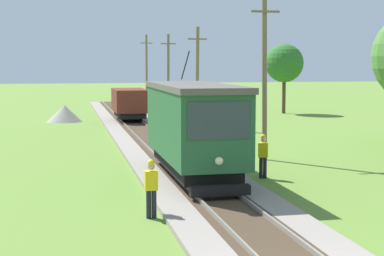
% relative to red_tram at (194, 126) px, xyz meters
% --- Properties ---
extents(red_tram, '(2.60, 8.54, 4.79)m').
position_rel_red_tram_xyz_m(red_tram, '(0.00, 0.00, 0.00)').
color(red_tram, '#235633').
rests_on(red_tram, rail_right).
extents(freight_car, '(2.40, 5.20, 2.31)m').
position_rel_red_tram_xyz_m(freight_car, '(-0.00, 23.80, -0.64)').
color(freight_car, maroon).
rests_on(freight_car, rail_right).
extents(utility_pole_near_tram, '(1.40, 0.57, 8.01)m').
position_rel_red_tram_xyz_m(utility_pole_near_tram, '(4.46, 4.73, 1.91)').
color(utility_pole_near_tram, '#7A664C').
rests_on(utility_pole_near_tram, ground).
extents(utility_pole_mid, '(1.40, 0.53, 7.19)m').
position_rel_red_tram_xyz_m(utility_pole_mid, '(4.46, 19.74, 1.50)').
color(utility_pole_mid, '#7A664C').
rests_on(utility_pole_mid, ground).
extents(utility_pole_far, '(1.40, 0.45, 7.24)m').
position_rel_red_tram_xyz_m(utility_pole_far, '(4.46, 32.24, 1.52)').
color(utility_pole_far, '#7A664C').
rests_on(utility_pole_far, ground).
extents(utility_pole_distant, '(1.40, 0.30, 7.85)m').
position_rel_red_tram_xyz_m(utility_pole_distant, '(4.46, 47.26, 1.83)').
color(utility_pole_distant, '#7A664C').
rests_on(utility_pole_distant, ground).
extents(gravel_pile, '(2.80, 2.80, 1.33)m').
position_rel_red_tram_xyz_m(gravel_pile, '(-4.92, 25.93, -1.53)').
color(gravel_pile, '#9E998E').
rests_on(gravel_pile, ground).
extents(track_worker, '(0.38, 0.25, 1.78)m').
position_rel_red_tram_xyz_m(track_worker, '(-2.42, -5.36, -1.21)').
color(track_worker, black).
rests_on(track_worker, ground).
extents(second_worker, '(0.44, 0.37, 1.78)m').
position_rel_red_tram_xyz_m(second_worker, '(2.87, 0.04, -1.21)').
color(second_worker, black).
rests_on(second_worker, ground).
extents(tree_left_near, '(3.52, 3.52, 6.37)m').
position_rel_red_tram_xyz_m(tree_left_near, '(14.85, 29.98, 2.39)').
color(tree_left_near, '#4C3823').
rests_on(tree_left_near, ground).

